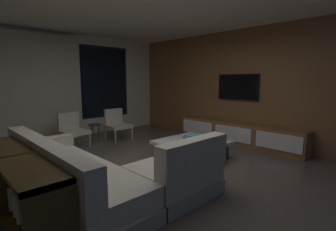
{
  "coord_description": "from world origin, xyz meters",
  "views": [
    {
      "loc": [
        -2.42,
        -2.91,
        1.53
      ],
      "look_at": [
        0.94,
        0.57,
        0.83
      ],
      "focal_mm": 26.65,
      "sensor_mm": 36.0,
      "label": 1
    }
  ],
  "objects_px": {
    "sectional_couch": "(101,177)",
    "book_stack_on_coffee_table": "(192,137)",
    "side_stool": "(95,128)",
    "accent_chair_near_window": "(117,123)",
    "media_console": "(239,134)",
    "mounted_tv": "(238,87)",
    "console_table_behind_couch": "(17,185)",
    "accent_chair_by_curtain": "(72,128)",
    "coffee_table": "(192,150)"
  },
  "relations": [
    {
      "from": "accent_chair_near_window",
      "to": "console_table_behind_couch",
      "type": "height_order",
      "value": "accent_chair_near_window"
    },
    {
      "from": "coffee_table",
      "to": "console_table_behind_couch",
      "type": "distance_m",
      "value": 2.98
    },
    {
      "from": "mounted_tv",
      "to": "accent_chair_near_window",
      "type": "bearing_deg",
      "value": 131.57
    },
    {
      "from": "book_stack_on_coffee_table",
      "to": "console_table_behind_couch",
      "type": "xyz_separation_m",
      "value": [
        -3.08,
        -0.2,
        0.01
      ]
    },
    {
      "from": "media_console",
      "to": "console_table_behind_couch",
      "type": "height_order",
      "value": "console_table_behind_couch"
    },
    {
      "from": "book_stack_on_coffee_table",
      "to": "accent_chair_near_window",
      "type": "bearing_deg",
      "value": 96.77
    },
    {
      "from": "book_stack_on_coffee_table",
      "to": "side_stool",
      "type": "xyz_separation_m",
      "value": [
        -0.84,
        2.35,
        -0.03
      ]
    },
    {
      "from": "side_stool",
      "to": "coffee_table",
      "type": "bearing_deg",
      "value": -73.18
    },
    {
      "from": "accent_chair_near_window",
      "to": "mounted_tv",
      "type": "distance_m",
      "value": 3.12
    },
    {
      "from": "accent_chair_by_curtain",
      "to": "side_stool",
      "type": "bearing_deg",
      "value": 0.38
    },
    {
      "from": "accent_chair_by_curtain",
      "to": "console_table_behind_couch",
      "type": "xyz_separation_m",
      "value": [
        -1.68,
        -2.55,
        -0.02
      ]
    },
    {
      "from": "accent_chair_near_window",
      "to": "media_console",
      "type": "xyz_separation_m",
      "value": [
        1.8,
        -2.43,
        -0.18
      ]
    },
    {
      "from": "book_stack_on_coffee_table",
      "to": "accent_chair_near_window",
      "type": "xyz_separation_m",
      "value": [
        -0.27,
        2.27,
        0.03
      ]
    },
    {
      "from": "coffee_table",
      "to": "side_stool",
      "type": "xyz_separation_m",
      "value": [
        -0.74,
        2.45,
        0.19
      ]
    },
    {
      "from": "media_console",
      "to": "accent_chair_near_window",
      "type": "bearing_deg",
      "value": 126.51
    },
    {
      "from": "book_stack_on_coffee_table",
      "to": "mounted_tv",
      "type": "distance_m",
      "value": 1.96
    },
    {
      "from": "sectional_couch",
      "to": "mounted_tv",
      "type": "bearing_deg",
      "value": 5.44
    },
    {
      "from": "side_stool",
      "to": "book_stack_on_coffee_table",
      "type": "bearing_deg",
      "value": -70.3
    },
    {
      "from": "console_table_behind_couch",
      "to": "mounted_tv",
      "type": "bearing_deg",
      "value": 2.85
    },
    {
      "from": "accent_chair_near_window",
      "to": "media_console",
      "type": "height_order",
      "value": "accent_chair_near_window"
    },
    {
      "from": "accent_chair_near_window",
      "to": "console_table_behind_couch",
      "type": "relative_size",
      "value": 0.37
    },
    {
      "from": "console_table_behind_couch",
      "to": "accent_chair_by_curtain",
      "type": "bearing_deg",
      "value": 56.54
    },
    {
      "from": "mounted_tv",
      "to": "book_stack_on_coffee_table",
      "type": "bearing_deg",
      "value": -178.79
    },
    {
      "from": "sectional_couch",
      "to": "accent_chair_by_curtain",
      "type": "xyz_separation_m",
      "value": [
        0.77,
        2.68,
        0.14
      ]
    },
    {
      "from": "side_stool",
      "to": "media_console",
      "type": "height_order",
      "value": "media_console"
    },
    {
      "from": "sectional_couch",
      "to": "mounted_tv",
      "type": "distance_m",
      "value": 4.03
    },
    {
      "from": "sectional_couch",
      "to": "console_table_behind_couch",
      "type": "bearing_deg",
      "value": 171.84
    },
    {
      "from": "sectional_couch",
      "to": "mounted_tv",
      "type": "relative_size",
      "value": 2.37
    },
    {
      "from": "media_console",
      "to": "console_table_behind_couch",
      "type": "relative_size",
      "value": 1.48
    },
    {
      "from": "sectional_couch",
      "to": "side_stool",
      "type": "bearing_deg",
      "value": 63.75
    },
    {
      "from": "side_stool",
      "to": "accent_chair_near_window",
      "type": "bearing_deg",
      "value": -7.75
    },
    {
      "from": "media_console",
      "to": "console_table_behind_couch",
      "type": "bearing_deg",
      "value": -179.5
    },
    {
      "from": "side_stool",
      "to": "mounted_tv",
      "type": "bearing_deg",
      "value": -42.17
    },
    {
      "from": "sectional_couch",
      "to": "media_console",
      "type": "distance_m",
      "value": 3.7
    },
    {
      "from": "accent_chair_by_curtain",
      "to": "accent_chair_near_window",
      "type": "bearing_deg",
      "value": -3.77
    },
    {
      "from": "accent_chair_by_curtain",
      "to": "console_table_behind_couch",
      "type": "relative_size",
      "value": 0.37
    },
    {
      "from": "media_console",
      "to": "mounted_tv",
      "type": "relative_size",
      "value": 2.94
    },
    {
      "from": "mounted_tv",
      "to": "sectional_couch",
      "type": "bearing_deg",
      "value": -174.56
    },
    {
      "from": "accent_chair_near_window",
      "to": "accent_chair_by_curtain",
      "type": "bearing_deg",
      "value": 176.23
    },
    {
      "from": "coffee_table",
      "to": "mounted_tv",
      "type": "relative_size",
      "value": 1.1
    },
    {
      "from": "sectional_couch",
      "to": "book_stack_on_coffee_table",
      "type": "relative_size",
      "value": 8.58
    },
    {
      "from": "coffee_table",
      "to": "side_stool",
      "type": "height_order",
      "value": "side_stool"
    },
    {
      "from": "accent_chair_by_curtain",
      "to": "mounted_tv",
      "type": "height_order",
      "value": "mounted_tv"
    },
    {
      "from": "console_table_behind_couch",
      "to": "sectional_couch",
      "type": "bearing_deg",
      "value": -8.16
    },
    {
      "from": "accent_chair_near_window",
      "to": "accent_chair_by_curtain",
      "type": "height_order",
      "value": "same"
    },
    {
      "from": "mounted_tv",
      "to": "console_table_behind_couch",
      "type": "bearing_deg",
      "value": -177.15
    },
    {
      "from": "side_stool",
      "to": "media_console",
      "type": "bearing_deg",
      "value": -46.63
    },
    {
      "from": "side_stool",
      "to": "console_table_behind_couch",
      "type": "bearing_deg",
      "value": -131.24
    },
    {
      "from": "coffee_table",
      "to": "accent_chair_by_curtain",
      "type": "xyz_separation_m",
      "value": [
        -1.29,
        2.44,
        0.25
      ]
    },
    {
      "from": "book_stack_on_coffee_table",
      "to": "side_stool",
      "type": "height_order",
      "value": "side_stool"
    }
  ]
}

